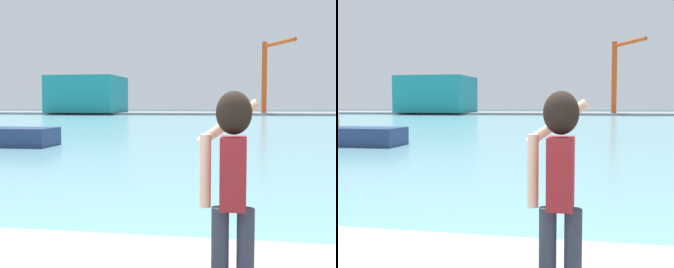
{
  "view_description": "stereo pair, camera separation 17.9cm",
  "coord_description": "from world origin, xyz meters",
  "views": [
    {
      "loc": [
        0.8,
        -3.37,
        2.25
      ],
      "look_at": [
        -0.32,
        3.11,
        1.8
      ],
      "focal_mm": 47.85,
      "sensor_mm": 36.0,
      "label": 1
    },
    {
      "loc": [
        0.98,
        -3.34,
        2.25
      ],
      "look_at": [
        -0.32,
        3.11,
        1.8
      ],
      "focal_mm": 47.85,
      "sensor_mm": 36.0,
      "label": 2
    }
  ],
  "objects": [
    {
      "name": "ground_plane",
      "position": [
        0.0,
        50.0,
        0.0
      ],
      "size": [
        220.0,
        220.0,
        0.0
      ],
      "primitive_type": "plane",
      "color": "#334751"
    },
    {
      "name": "harbor_water",
      "position": [
        0.0,
        52.0,
        0.01
      ],
      "size": [
        140.0,
        100.0,
        0.02
      ],
      "primitive_type": "cube",
      "color": "#6BA8B2",
      "rests_on": "ground_plane"
    },
    {
      "name": "far_shore_dock",
      "position": [
        0.0,
        92.0,
        0.22
      ],
      "size": [
        140.0,
        20.0,
        0.44
      ],
      "primitive_type": "cube",
      "color": "gray",
      "rests_on": "ground_plane"
    },
    {
      "name": "person_photographer",
      "position": [
        0.7,
        0.14,
        1.67
      ],
      "size": [
        0.52,
        0.55,
        1.74
      ],
      "rotation": [
        0.0,
        0.0,
        1.57
      ],
      "color": "#2D3342",
      "rests_on": "quay_promenade"
    },
    {
      "name": "warehouse_left",
      "position": [
        -31.85,
        86.33,
        4.17
      ],
      "size": [
        14.02,
        13.26,
        7.45
      ],
      "primitive_type": "cube",
      "color": "teal",
      "rests_on": "far_shore_dock"
    },
    {
      "name": "port_crane",
      "position": [
        4.98,
        84.14,
        8.87
      ],
      "size": [
        5.56,
        9.69,
        13.63
      ],
      "color": "#D84C19",
      "rests_on": "far_shore_dock"
    }
  ]
}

